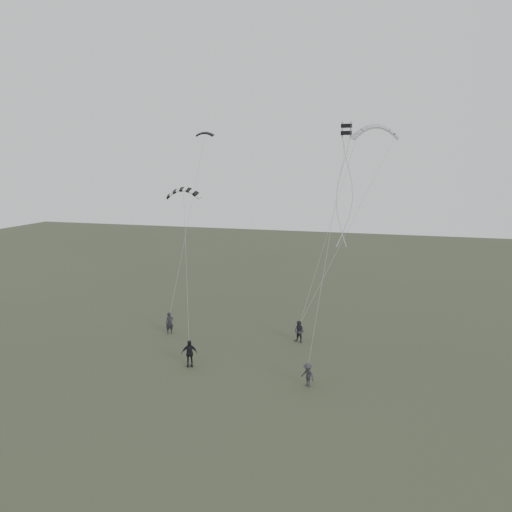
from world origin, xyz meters
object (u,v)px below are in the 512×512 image
(kite_box, at_px, (346,129))
(kite_pale_large, at_px, (376,126))
(flyer_center, at_px, (189,353))
(kite_dark_small, at_px, (205,133))
(flyer_right, at_px, (299,332))
(flyer_far, at_px, (308,375))
(flyer_left, at_px, (170,323))
(kite_striped, at_px, (184,189))

(kite_box, bearing_deg, kite_pale_large, 88.30)
(flyer_center, xyz_separation_m, kite_pale_large, (11.12, 12.59, 15.68))
(kite_pale_large, bearing_deg, kite_dark_small, 167.66)
(flyer_right, xyz_separation_m, flyer_far, (2.03, -7.54, -0.09))
(flyer_left, xyz_separation_m, kite_pale_large, (15.37, 6.83, 15.73))
(kite_pale_large, bearing_deg, flyer_center, -142.26)
(flyer_right, distance_m, kite_box, 15.78)
(flyer_right, relative_size, flyer_far, 1.12)
(kite_dark_small, distance_m, kite_striped, 7.80)
(kite_dark_small, xyz_separation_m, kite_striped, (0.61, -6.21, -4.68))
(flyer_right, distance_m, flyer_far, 7.81)
(flyer_far, relative_size, kite_striped, 0.55)
(flyer_center, bearing_deg, kite_striped, 91.77)
(flyer_right, xyz_separation_m, kite_box, (3.51, -3.63, 14.95))
(flyer_center, distance_m, kite_striped, 13.10)
(kite_striped, bearing_deg, flyer_left, -144.67)
(flyer_center, bearing_deg, kite_dark_small, 82.92)
(flyer_right, distance_m, kite_pale_large, 17.51)
(flyer_far, height_order, kite_box, kite_box)
(flyer_center, height_order, flyer_far, flyer_center)
(flyer_left, xyz_separation_m, kite_box, (14.06, -2.71, 14.92))
(flyer_right, bearing_deg, flyer_left, -156.74)
(flyer_far, xyz_separation_m, kite_striped, (-11.50, 7.66, 10.91))
(kite_box, bearing_deg, flyer_left, 175.16)
(kite_dark_small, bearing_deg, flyer_far, -58.86)
(kite_striped, height_order, kite_box, kite_box)
(kite_striped, bearing_deg, flyer_right, -8.92)
(flyer_left, bearing_deg, kite_pale_large, -16.27)
(kite_box, bearing_deg, flyer_right, 140.15)
(flyer_right, xyz_separation_m, kite_pale_large, (4.82, 5.92, 15.76))
(kite_dark_small, bearing_deg, flyer_center, -83.77)
(flyer_right, height_order, flyer_center, flyer_center)
(flyer_far, xyz_separation_m, kite_pale_large, (2.79, 13.47, 15.85))
(flyer_center, relative_size, kite_dark_small, 1.17)
(flyer_far, bearing_deg, kite_pale_large, 109.93)
(flyer_far, bearing_deg, kite_box, 100.87)
(flyer_far, xyz_separation_m, kite_dark_small, (-12.11, 13.87, 15.60))
(flyer_left, distance_m, flyer_right, 10.59)
(kite_pale_large, height_order, kite_striped, kite_pale_large)
(flyer_center, height_order, kite_dark_small, kite_dark_small)
(flyer_left, bearing_deg, flyer_center, -93.81)
(flyer_center, bearing_deg, kite_box, -6.08)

